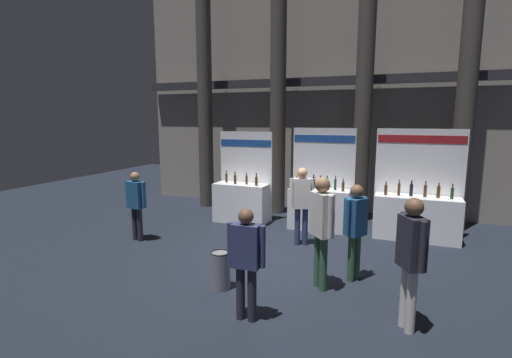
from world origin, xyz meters
name	(u,v)px	position (x,y,z in m)	size (l,w,h in m)	color
ground_plane	(276,259)	(0.00, 0.00, 0.00)	(24.00, 24.00, 0.00)	black
hall_colonnade	(325,95)	(0.00, 4.36, 3.40)	(11.78, 1.33, 6.90)	gray
exhibitor_booth_0	(242,199)	(-1.74, 2.27, 0.62)	(1.50, 0.66, 2.40)	white
exhibitor_booth_1	(320,204)	(0.36, 2.37, 0.63)	(1.57, 0.66, 2.51)	white
exhibitor_booth_2	(417,213)	(2.58, 2.38, 0.62)	(1.93, 0.66, 2.51)	white
trash_bin	(220,270)	(-0.43, -1.57, 0.31)	(0.33, 0.33, 0.63)	slate
visitor_0	(411,252)	(2.40, -1.75, 1.06)	(0.38, 0.49, 1.77)	silver
visitor_2	(136,200)	(-3.30, -0.06, 0.93)	(0.55, 0.30, 1.57)	#23232D
visitor_3	(246,256)	(0.34, -2.30, 0.92)	(0.55, 0.22, 1.58)	#23232D
visitor_4	(322,222)	(1.08, -0.96, 1.11)	(0.44, 0.45, 1.84)	#33563D
visitor_5	(355,224)	(1.54, -0.44, 0.99)	(0.39, 0.44, 1.67)	#33563D
visitor_6	(302,200)	(0.23, 1.01, 1.01)	(0.50, 0.33, 1.71)	navy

